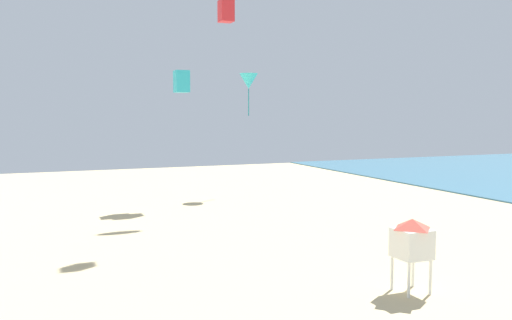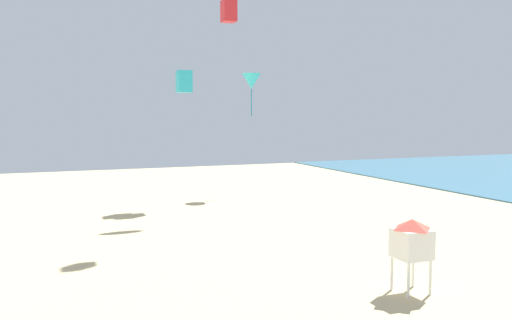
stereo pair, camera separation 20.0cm
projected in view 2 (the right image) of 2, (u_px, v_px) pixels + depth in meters
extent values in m
cylinder|color=white|center=(408.00, 281.00, 17.63)|extent=(0.10, 0.10, 1.20)
cylinder|color=white|center=(430.00, 278.00, 17.97)|extent=(0.10, 0.10, 1.20)
cylinder|color=white|center=(392.00, 273.00, 18.46)|extent=(0.10, 0.10, 1.20)
cylinder|color=white|center=(413.00, 270.00, 18.80)|extent=(0.10, 0.10, 1.20)
cube|color=white|center=(412.00, 244.00, 18.12)|extent=(1.10, 1.10, 1.00)
pyramid|color=#D14C3D|center=(412.00, 224.00, 18.07)|extent=(1.10, 1.10, 0.35)
cube|color=red|center=(229.00, 11.00, 38.91)|extent=(0.99, 0.99, 1.56)
cube|color=#2DB7CC|center=(184.00, 82.00, 36.24)|extent=(0.94, 0.94, 1.48)
cone|color=#2DB7CC|center=(251.00, 81.00, 41.20)|extent=(1.43, 1.43, 1.17)
cylinder|color=teal|center=(251.00, 102.00, 41.34)|extent=(0.08, 0.08, 2.08)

